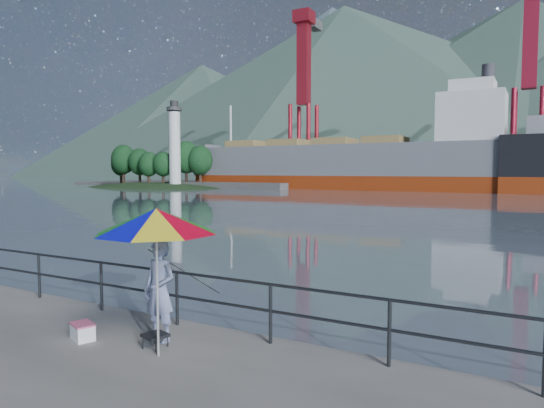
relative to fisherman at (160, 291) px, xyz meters
The scene contains 9 objects.
harbor_water 129.10m from the fisherman, 90.57° to the left, with size 500.00×280.00×0.00m, color slate.
guardrail 1.55m from the fisherman, 148.59° to the left, with size 22.00×0.06×1.03m.
lighthouse_islet 83.04m from the fisherman, 132.65° to the left, with size 48.00×26.40×19.20m.
fisherman is the anchor object (origin of this frame).
beach_umbrella 1.44m from the fisherman, 50.65° to the right, with size 2.50×2.50×2.31m.
folding_stool 0.82m from the fisherman, 61.44° to the right, with size 0.44×0.44×0.23m.
cooler_bag 1.53m from the fisherman, 152.81° to the right, with size 0.44×0.29×0.25m, color white.
fishing_rod 1.57m from the fisherman, 109.76° to the left, with size 0.02×0.02×1.86m, color black.
bulk_carrier 73.18m from the fisherman, 105.46° to the left, with size 57.08×9.88×14.50m.
Camera 1 is at (6.85, -5.24, 2.90)m, focal length 32.00 mm.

